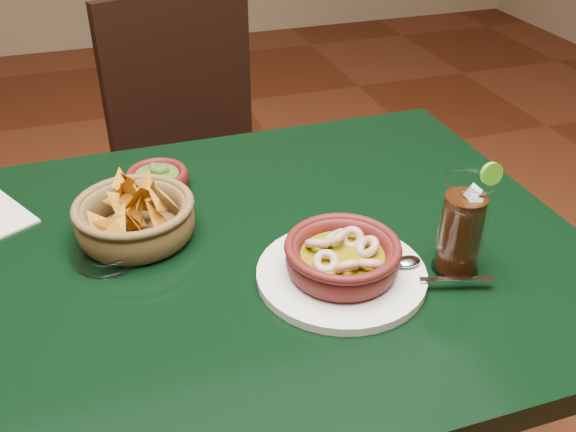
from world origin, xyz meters
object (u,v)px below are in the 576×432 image
object	(u,v)px
dining_chair	(208,166)
shrimp_plate	(342,261)
dining_table	(201,308)
chip_basket	(135,218)
cola_drink	(462,227)

from	to	relation	value
dining_chair	shrimp_plate	size ratio (longest dim) A/B	2.99
dining_table	dining_chair	world-z (taller)	dining_chair
dining_chair	chip_basket	xyz separation A→B (m)	(-0.23, -0.62, 0.26)
dining_chair	chip_basket	world-z (taller)	dining_chair
shrimp_plate	chip_basket	world-z (taller)	chip_basket
dining_table	shrimp_plate	distance (m)	0.26
dining_table	shrimp_plate	xyz separation A→B (m)	(0.19, -0.11, 0.13)
shrimp_plate	chip_basket	xyz separation A→B (m)	(-0.27, 0.20, 0.00)
shrimp_plate	cola_drink	size ratio (longest dim) A/B	1.86
chip_basket	cola_drink	bearing A→B (deg)	-28.21
dining_chair	shrimp_plate	distance (m)	0.86
shrimp_plate	chip_basket	distance (m)	0.33
shrimp_plate	dining_table	bearing A→B (deg)	149.32
dining_chair	chip_basket	size ratio (longest dim) A/B	4.32
chip_basket	shrimp_plate	bearing A→B (deg)	-37.08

